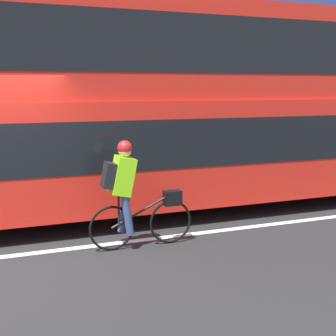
# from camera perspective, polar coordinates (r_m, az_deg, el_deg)

# --- Properties ---
(bus) EXTENTS (10.62, 2.55, 3.76)m
(bus) POSITION_cam_1_polar(r_m,az_deg,el_deg) (9.18, 5.74, 8.23)
(bus) COLOR black
(bus) RESTS_ON ground_plane
(cyclist_on_bike) EXTENTS (1.57, 0.32, 1.59)m
(cyclist_on_bike) POSITION_cam_1_polar(r_m,az_deg,el_deg) (6.75, -4.62, -2.78)
(cyclist_on_bike) COLOR black
(cyclist_on_bike) RESTS_ON ground_plane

